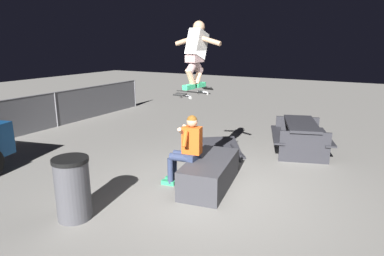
{
  "coord_description": "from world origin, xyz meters",
  "views": [
    {
      "loc": [
        -5.0,
        -2.36,
        2.63
      ],
      "look_at": [
        0.08,
        0.45,
        1.13
      ],
      "focal_mm": 31.1,
      "sensor_mm": 36.0,
      "label": 1
    }
  ],
  "objects_px": {
    "kicker_ramp": "(220,151)",
    "skateboard": "(194,92)",
    "ledge_box_main": "(210,173)",
    "trash_bin": "(73,188)",
    "person_sitting_on_ledge": "(186,147)",
    "skater_airborne": "(196,52)",
    "picnic_table_back": "(301,132)"
  },
  "relations": [
    {
      "from": "person_sitting_on_ledge",
      "to": "skater_airborne",
      "type": "bearing_deg",
      "value": -84.31
    },
    {
      "from": "skater_airborne",
      "to": "kicker_ramp",
      "type": "bearing_deg",
      "value": 11.63
    },
    {
      "from": "kicker_ramp",
      "to": "picnic_table_back",
      "type": "height_order",
      "value": "picnic_table_back"
    },
    {
      "from": "skater_airborne",
      "to": "person_sitting_on_ledge",
      "type": "bearing_deg",
      "value": 95.69
    },
    {
      "from": "skateboard",
      "to": "picnic_table_back",
      "type": "bearing_deg",
      "value": -22.13
    },
    {
      "from": "person_sitting_on_ledge",
      "to": "kicker_ramp",
      "type": "height_order",
      "value": "person_sitting_on_ledge"
    },
    {
      "from": "person_sitting_on_ledge",
      "to": "skateboard",
      "type": "distance_m",
      "value": 1.04
    },
    {
      "from": "ledge_box_main",
      "to": "person_sitting_on_ledge",
      "type": "height_order",
      "value": "person_sitting_on_ledge"
    },
    {
      "from": "person_sitting_on_ledge",
      "to": "skater_airborne",
      "type": "height_order",
      "value": "skater_airborne"
    },
    {
      "from": "skateboard",
      "to": "skater_airborne",
      "type": "xyz_separation_m",
      "value": [
        0.06,
        -0.0,
        0.69
      ]
    },
    {
      "from": "ledge_box_main",
      "to": "picnic_table_back",
      "type": "xyz_separation_m",
      "value": [
        2.9,
        -1.05,
        0.23
      ]
    },
    {
      "from": "ledge_box_main",
      "to": "person_sitting_on_ledge",
      "type": "relative_size",
      "value": 1.2
    },
    {
      "from": "person_sitting_on_ledge",
      "to": "kicker_ramp",
      "type": "xyz_separation_m",
      "value": [
        2.03,
        0.22,
        -0.71
      ]
    },
    {
      "from": "skateboard",
      "to": "kicker_ramp",
      "type": "height_order",
      "value": "skateboard"
    },
    {
      "from": "person_sitting_on_ledge",
      "to": "skater_airborne",
      "type": "distance_m",
      "value": 1.72
    },
    {
      "from": "ledge_box_main",
      "to": "skater_airborne",
      "type": "height_order",
      "value": "skater_airborne"
    },
    {
      "from": "person_sitting_on_ledge",
      "to": "trash_bin",
      "type": "height_order",
      "value": "person_sitting_on_ledge"
    },
    {
      "from": "skater_airborne",
      "to": "trash_bin",
      "type": "distance_m",
      "value": 2.96
    },
    {
      "from": "picnic_table_back",
      "to": "skater_airborne",
      "type": "bearing_deg",
      "value": 157.55
    },
    {
      "from": "picnic_table_back",
      "to": "trash_bin",
      "type": "bearing_deg",
      "value": 154.56
    },
    {
      "from": "ledge_box_main",
      "to": "trash_bin",
      "type": "relative_size",
      "value": 1.68
    },
    {
      "from": "skateboard",
      "to": "picnic_table_back",
      "type": "xyz_separation_m",
      "value": [
        3.11,
        -1.27,
        -1.29
      ]
    },
    {
      "from": "kicker_ramp",
      "to": "skateboard",
      "type": "bearing_deg",
      "value": -168.77
    },
    {
      "from": "ledge_box_main",
      "to": "picnic_table_back",
      "type": "relative_size",
      "value": 0.81
    },
    {
      "from": "trash_bin",
      "to": "person_sitting_on_ledge",
      "type": "bearing_deg",
      "value": -25.66
    },
    {
      "from": "picnic_table_back",
      "to": "kicker_ramp",
      "type": "bearing_deg",
      "value": 122.02
    },
    {
      "from": "ledge_box_main",
      "to": "person_sitting_on_ledge",
      "type": "distance_m",
      "value": 0.67
    },
    {
      "from": "ledge_box_main",
      "to": "person_sitting_on_ledge",
      "type": "bearing_deg",
      "value": 113.0
    },
    {
      "from": "ledge_box_main",
      "to": "skateboard",
      "type": "relative_size",
      "value": 1.6
    },
    {
      "from": "ledge_box_main",
      "to": "trash_bin",
      "type": "xyz_separation_m",
      "value": [
        -2.05,
        1.31,
        0.22
      ]
    },
    {
      "from": "skateboard",
      "to": "kicker_ramp",
      "type": "bearing_deg",
      "value": 11.23
    },
    {
      "from": "skater_airborne",
      "to": "picnic_table_back",
      "type": "distance_m",
      "value": 3.86
    }
  ]
}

